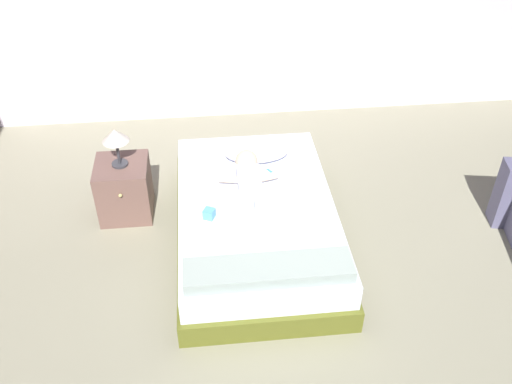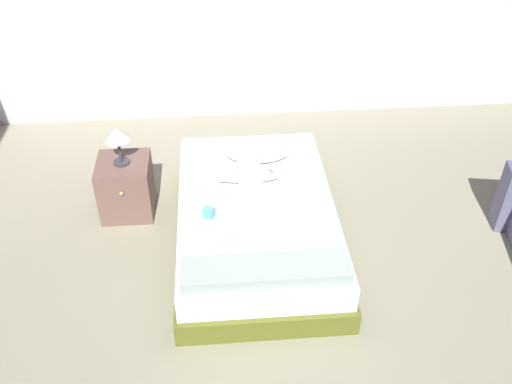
% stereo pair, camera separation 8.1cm
% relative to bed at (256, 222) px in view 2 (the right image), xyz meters
% --- Properties ---
extents(ground_plane, '(8.00, 8.00, 0.00)m').
position_rel_bed_xyz_m(ground_plane, '(0.28, -0.89, -0.20)').
color(ground_plane, gray).
extents(bed, '(1.24, 2.00, 0.40)m').
position_rel_bed_xyz_m(bed, '(0.00, 0.00, 0.00)').
color(bed, '#5B5F1F').
rests_on(bed, ground_plane).
extents(pillow, '(0.55, 0.32, 0.12)m').
position_rel_bed_xyz_m(pillow, '(0.07, 0.61, 0.27)').
color(pillow, white).
rests_on(pillow, bed).
extents(baby, '(0.48, 0.67, 0.19)m').
position_rel_bed_xyz_m(baby, '(-0.03, 0.27, 0.27)').
color(baby, white).
rests_on(baby, bed).
extents(toothbrush, '(0.08, 0.12, 0.02)m').
position_rel_bed_xyz_m(toothbrush, '(0.16, 0.38, 0.21)').
color(toothbrush, '#3A8FE3').
rests_on(toothbrush, bed).
extents(nightstand, '(0.43, 0.46, 0.49)m').
position_rel_bed_xyz_m(nightstand, '(-1.06, 0.48, 0.05)').
color(nightstand, brown).
rests_on(nightstand, ground_plane).
extents(lamp, '(0.21, 0.21, 0.33)m').
position_rel_bed_xyz_m(lamp, '(-1.06, 0.48, 0.56)').
color(lamp, '#333338').
rests_on(lamp, nightstand).
extents(blanket, '(1.12, 0.26, 0.09)m').
position_rel_bed_xyz_m(blanket, '(-0.00, -0.78, 0.25)').
color(blanket, '#98A79E').
rests_on(blanket, bed).
extents(toy_block, '(0.10, 0.10, 0.08)m').
position_rel_bed_xyz_m(toy_block, '(-0.37, -0.14, 0.24)').
color(toy_block, '#58A8DB').
rests_on(toy_block, bed).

